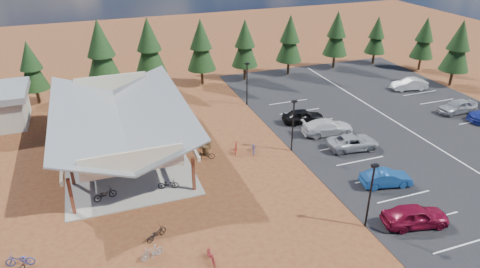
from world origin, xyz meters
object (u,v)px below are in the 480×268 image
(lamp_post_1, at_px, (293,122))
(bike_12, at_px, (156,233))
(trash_bin_1, at_px, (206,151))
(bike_6, at_px, (154,131))
(bike_1, at_px, (105,167))
(bike_4, at_px, (168,184))
(bike_0, at_px, (105,194))
(car_2, at_px, (353,142))
(bike_3, at_px, (85,123))
(bike_15, at_px, (236,148))
(bike_13, at_px, (152,252))
(bike_7, at_px, (152,123))
(bike_14, at_px, (254,148))
(car_8, at_px, (457,106))
(car_9, at_px, (409,84))
(lamp_post_0, at_px, (371,192))
(car_0, at_px, (415,216))
(bike_2, at_px, (113,140))
(lamp_post_2, at_px, (247,81))
(trash_bin_0, at_px, (208,144))
(bike_16, at_px, (205,155))
(car_1, at_px, (386,178))
(bike_5, at_px, (156,162))
(bike_10, at_px, (20,260))
(bike_11, at_px, (211,256))
(car_3, at_px, (328,127))
(bike_pavilion, at_px, (120,116))
(car_4, at_px, (303,116))

(lamp_post_1, distance_m, bike_12, 16.71)
(trash_bin_1, bearing_deg, bike_6, 123.90)
(bike_1, xyz_separation_m, bike_4, (4.59, -4.39, -0.08))
(bike_0, bearing_deg, car_2, -103.51)
(bike_3, height_order, bike_15, bike_15)
(bike_3, xyz_separation_m, bike_13, (3.32, -21.86, -0.08))
(trash_bin_1, xyz_separation_m, bike_7, (-3.65, 7.70, 0.09))
(bike_14, distance_m, car_8, 25.10)
(bike_6, bearing_deg, car_9, -68.07)
(lamp_post_0, distance_m, car_0, 4.11)
(bike_15, bearing_deg, bike_2, -3.36)
(bike_4, xyz_separation_m, bike_14, (8.81, 3.40, -0.07))
(lamp_post_2, bearing_deg, bike_4, -130.30)
(bike_1, relative_size, car_2, 0.35)
(trash_bin_0, xyz_separation_m, car_9, (28.75, 6.38, 0.33))
(bike_1, distance_m, bike_13, 12.05)
(bike_16, bearing_deg, lamp_post_0, 46.63)
(lamp_post_2, xyz_separation_m, bike_2, (-15.83, -5.31, -2.37))
(bike_4, bearing_deg, bike_13, 175.72)
(car_9, bearing_deg, bike_4, -59.79)
(bike_12, height_order, car_8, car_8)
(bike_16, xyz_separation_m, car_1, (12.79, -9.29, 0.28))
(trash_bin_1, bearing_deg, car_9, 14.45)
(bike_7, bearing_deg, bike_14, -131.76)
(bike_0, height_order, bike_5, bike_5)
(trash_bin_0, bearing_deg, bike_13, -119.91)
(bike_10, bearing_deg, bike_11, 84.57)
(bike_11, distance_m, car_3, 21.26)
(lamp_post_1, xyz_separation_m, bike_4, (-12.34, -2.56, -2.43))
(bike_14, xyz_separation_m, bike_15, (-1.59, 0.55, 0.05))
(bike_7, xyz_separation_m, bike_16, (3.41, -8.46, -0.09))
(bike_3, distance_m, car_2, 27.45)
(bike_14, xyz_separation_m, car_1, (8.15, -8.96, 0.26))
(bike_pavilion, relative_size, bike_12, 11.43)
(lamp_post_1, distance_m, bike_2, 17.35)
(car_4, bearing_deg, bike_6, 89.99)
(bike_11, bearing_deg, lamp_post_0, -5.85)
(bike_5, relative_size, car_8, 0.39)
(bike_15, height_order, car_2, car_2)
(car_3, bearing_deg, bike_6, 78.89)
(bike_4, height_order, car_8, car_8)
(bike_pavilion, height_order, lamp_post_2, lamp_post_2)
(trash_bin_1, relative_size, bike_15, 0.52)
(bike_11, bearing_deg, bike_4, 91.80)
(bike_7, relative_size, bike_10, 0.82)
(trash_bin_1, height_order, bike_2, bike_2)
(car_3, bearing_deg, bike_14, 104.74)
(bike_pavilion, distance_m, car_8, 36.84)
(bike_15, xyz_separation_m, car_3, (10.11, 0.49, 0.29))
(trash_bin_1, bearing_deg, lamp_post_1, -13.79)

